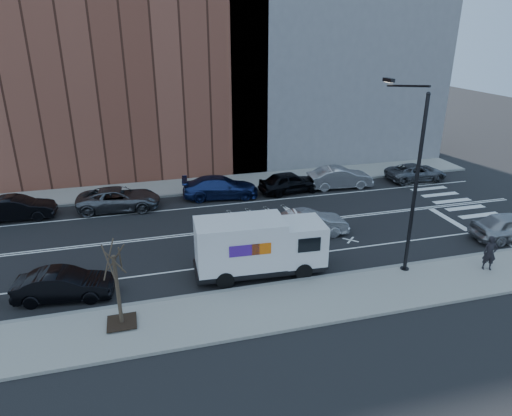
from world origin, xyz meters
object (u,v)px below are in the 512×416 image
fedex_van (259,245)px  far_parked_b (17,208)px  driving_sedan (309,224)px  pedestrian (490,253)px

fedex_van → far_parked_b: (-13.24, 10.95, -0.81)m
fedex_van → driving_sedan: 5.52m
pedestrian → fedex_van: bearing=-170.4°
fedex_van → far_parked_b: 17.20m
far_parked_b → fedex_van: bearing=-127.6°
fedex_van → driving_sedan: (4.12, 3.58, -0.80)m
pedestrian → far_parked_b: bearing=174.6°
fedex_van → far_parked_b: fedex_van is taller
fedex_van → pedestrian: 11.72m
far_parked_b → driving_sedan: bearing=-111.0°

